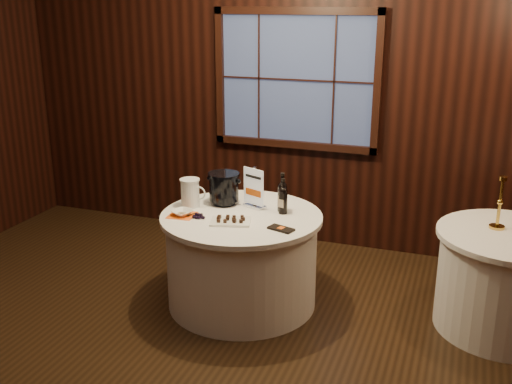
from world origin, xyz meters
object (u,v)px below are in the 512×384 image
at_px(main_table, 242,259).
at_px(cracker_bowl, 182,213).
at_px(ice_bucket, 224,188).
at_px(chocolate_plate, 231,220).
at_px(brass_candlestick, 499,210).
at_px(sign_stand, 254,194).
at_px(side_table, 507,281).
at_px(grape_bunch, 199,216).
at_px(port_bottle_left, 282,195).
at_px(glass_pitcher, 190,193).
at_px(chocolate_box, 281,229).
at_px(port_bottle_right, 283,198).

distance_m(main_table, cracker_bowl, 0.62).
relative_size(ice_bucket, chocolate_plate, 0.77).
bearing_deg(chocolate_plate, brass_candlestick, 16.68).
relative_size(sign_stand, brass_candlestick, 0.85).
bearing_deg(chocolate_plate, ice_bucket, 119.15).
height_order(side_table, ice_bucket, ice_bucket).
xyz_separation_m(side_table, brass_candlestick, (-0.11, 0.07, 0.53)).
xyz_separation_m(cracker_bowl, brass_candlestick, (2.32, 0.55, 0.12)).
height_order(grape_bunch, cracker_bowl, cracker_bowl).
bearing_deg(chocolate_plate, main_table, 86.36).
bearing_deg(cracker_bowl, brass_candlestick, 13.35).
relative_size(chocolate_plate, brass_candlestick, 0.86).
height_order(side_table, grape_bunch, grape_bunch).
bearing_deg(ice_bucket, grape_bunch, -97.92).
height_order(sign_stand, ice_bucket, sign_stand).
xyz_separation_m(side_table, port_bottle_left, (-1.72, -0.11, 0.52)).
distance_m(port_bottle_left, glass_pitcher, 0.75).
relative_size(port_bottle_left, ice_bucket, 1.19).
relative_size(cracker_bowl, brass_candlestick, 0.39).
height_order(port_bottle_left, cracker_bowl, port_bottle_left).
height_order(sign_stand, brass_candlestick, brass_candlestick).
bearing_deg(sign_stand, main_table, -78.31).
xyz_separation_m(port_bottle_left, chocolate_plate, (-0.29, -0.39, -0.12)).
height_order(port_bottle_left, brass_candlestick, brass_candlestick).
relative_size(ice_bucket, chocolate_box, 1.39).
distance_m(main_table, brass_candlestick, 1.99).
bearing_deg(side_table, ice_bucket, -177.29).
relative_size(main_table, sign_stand, 3.76).
height_order(sign_stand, port_bottle_right, sign_stand).
height_order(port_bottle_right, grape_bunch, port_bottle_right).
distance_m(ice_bucket, cracker_bowl, 0.44).
bearing_deg(sign_stand, grape_bunch, -107.20).
relative_size(glass_pitcher, brass_candlestick, 0.58).
bearing_deg(port_bottle_right, cracker_bowl, -142.31).
relative_size(side_table, brass_candlestick, 2.70).
relative_size(side_table, chocolate_plate, 3.13).
distance_m(port_bottle_left, grape_bunch, 0.69).
relative_size(port_bottle_left, brass_candlestick, 0.79).
bearing_deg(main_table, grape_bunch, -146.31).
bearing_deg(brass_candlestick, grape_bunch, -165.45).
height_order(main_table, ice_bucket, ice_bucket).
bearing_deg(cracker_bowl, side_table, 11.06).
relative_size(chocolate_plate, cracker_bowl, 2.19).
xyz_separation_m(side_table, cracker_bowl, (-2.43, -0.48, 0.40)).
height_order(ice_bucket, cracker_bowl, ice_bucket).
bearing_deg(main_table, glass_pitcher, 174.80).
relative_size(chocolate_box, brass_candlestick, 0.48).
distance_m(sign_stand, port_bottle_right, 0.27).
distance_m(side_table, port_bottle_right, 1.78).
relative_size(main_table, ice_bucket, 4.84).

